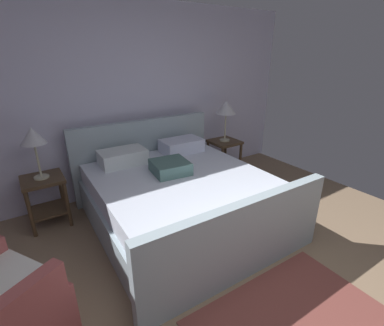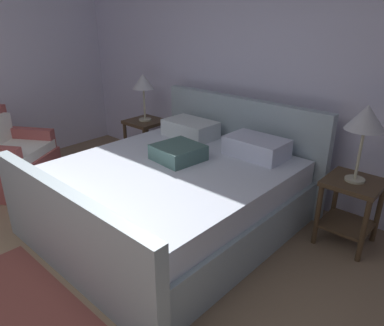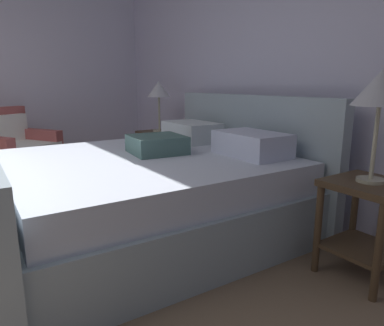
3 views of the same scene
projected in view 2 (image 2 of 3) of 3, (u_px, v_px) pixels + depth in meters
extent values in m
cube|color=silver|center=(252.00, 72.00, 3.90)|extent=(5.49, 0.12, 2.58)
cube|color=#99ABB4|center=(172.00, 207.00, 3.40)|extent=(1.92, 2.02, 0.40)
cube|color=#99ABB4|center=(239.00, 146.00, 3.98)|extent=(2.01, 0.14, 1.06)
cube|color=#99ABB4|center=(68.00, 236.00, 2.62)|extent=(2.01, 0.14, 0.79)
cube|color=silver|center=(171.00, 177.00, 3.28)|extent=(1.84, 1.96, 0.22)
cube|color=silver|center=(190.00, 129.00, 3.95)|extent=(0.57, 0.37, 0.18)
cube|color=silver|center=(256.00, 147.00, 3.42)|extent=(0.57, 0.37, 0.18)
cube|color=#446460|center=(178.00, 152.00, 3.35)|extent=(0.44, 0.44, 0.14)
cube|color=#493622|center=(354.00, 183.00, 3.01)|extent=(0.44, 0.44, 0.04)
cube|color=#493622|center=(346.00, 224.00, 3.16)|extent=(0.40, 0.40, 0.02)
cylinder|color=#493622|center=(317.00, 215.00, 3.11)|extent=(0.04, 0.04, 0.56)
cylinder|color=#493622|center=(363.00, 232.00, 2.88)|extent=(0.04, 0.04, 0.56)
cylinder|color=#493622|center=(335.00, 199.00, 3.37)|extent=(0.04, 0.04, 0.56)
cylinder|color=#493622|center=(378.00, 213.00, 3.14)|extent=(0.04, 0.04, 0.56)
cylinder|color=#B7B293|center=(355.00, 179.00, 3.00)|extent=(0.16, 0.16, 0.02)
cylinder|color=#B7B293|center=(359.00, 155.00, 2.91)|extent=(0.02, 0.02, 0.42)
cone|color=silver|center=(367.00, 117.00, 2.79)|extent=(0.31, 0.31, 0.20)
cube|color=#493622|center=(145.00, 122.00, 4.66)|extent=(0.44, 0.44, 0.04)
cube|color=#493622|center=(147.00, 151.00, 4.82)|extent=(0.40, 0.40, 0.02)
cylinder|color=#493622|center=(126.00, 144.00, 4.76)|extent=(0.04, 0.04, 0.56)
cylinder|color=#493622|center=(145.00, 151.00, 4.53)|extent=(0.04, 0.04, 0.56)
cylinder|color=#493622|center=(147.00, 137.00, 5.03)|extent=(0.04, 0.04, 0.56)
cylinder|color=#493622|center=(167.00, 143.00, 4.79)|extent=(0.04, 0.04, 0.56)
cylinder|color=#B7B293|center=(145.00, 120.00, 4.65)|extent=(0.16, 0.16, 0.02)
cylinder|color=#B7B293|center=(144.00, 104.00, 4.57)|extent=(0.02, 0.02, 0.39)
cone|color=silver|center=(143.00, 81.00, 4.46)|extent=(0.27, 0.27, 0.18)
cube|color=#9E4B48|center=(16.00, 173.00, 4.09)|extent=(0.99, 0.99, 0.42)
cube|color=silver|center=(12.00, 151.00, 3.99)|extent=(0.91, 0.91, 0.10)
cube|color=#9E4B48|center=(28.00, 137.00, 4.25)|extent=(0.61, 0.42, 0.22)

